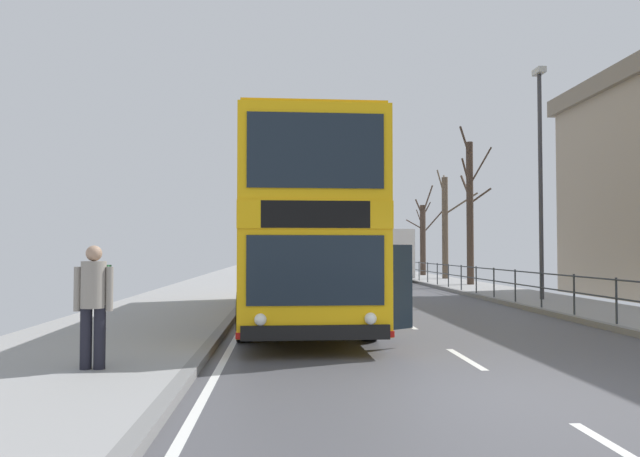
% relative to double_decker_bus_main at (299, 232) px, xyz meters
% --- Properties ---
extents(ground, '(15.80, 140.00, 0.20)m').
position_rel_double_decker_bus_main_xyz_m(ground, '(1.88, -8.29, -2.22)').
color(ground, '#4B4B50').
extents(double_decker_bus_main, '(3.49, 11.63, 4.31)m').
position_rel_double_decker_bus_main_xyz_m(double_decker_bus_main, '(0.00, 0.00, 0.00)').
color(double_decker_bus_main, '#F4B20F').
rests_on(double_decker_bus_main, ground).
extents(background_bus_far_lane, '(2.67, 9.11, 2.93)m').
position_rel_double_decker_bus_main_xyz_m(background_bus_far_lane, '(5.34, 21.21, -0.65)').
color(background_bus_far_lane, white).
rests_on(background_bus_far_lane, ground).
extents(pedestrian_railing_far_kerb, '(0.05, 26.24, 1.04)m').
position_rel_double_decker_bus_main_xyz_m(pedestrian_railing_far_kerb, '(7.05, 6.76, -1.42)').
color(pedestrian_railing_far_kerb, '#2D3338').
rests_on(pedestrian_railing_far_kerb, ground).
extents(pedestrian_with_backpack, '(0.54, 0.53, 1.71)m').
position_rel_double_decker_bus_main_xyz_m(pedestrian_with_backpack, '(-3.02, -6.94, -1.13)').
color(pedestrian_with_backpack, black).
rests_on(pedestrian_with_backpack, ground).
extents(street_lamp_far_side, '(0.28, 0.60, 7.87)m').
position_rel_double_decker_bus_main_xyz_m(street_lamp_far_side, '(8.33, 4.69, 2.43)').
color(street_lamp_far_side, '#38383D').
rests_on(street_lamp_far_side, ground).
extents(bare_tree_far_00, '(2.74, 1.71, 5.99)m').
position_rel_double_decker_bus_main_xyz_m(bare_tree_far_00, '(9.02, 25.42, 0.42)').
color(bare_tree_far_00, '#423328').
rests_on(bare_tree_far_00, ground).
extents(bare_tree_far_01, '(2.30, 2.77, 6.56)m').
position_rel_double_decker_bus_main_xyz_m(bare_tree_far_01, '(9.18, 20.27, 1.02)').
color(bare_tree_far_01, brown).
rests_on(bare_tree_far_01, ground).
extents(bare_tree_far_02, '(2.03, 3.19, 7.50)m').
position_rel_double_decker_bus_main_xyz_m(bare_tree_far_02, '(8.70, 13.86, 1.57)').
color(bare_tree_far_02, '#423328').
rests_on(bare_tree_far_02, ground).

